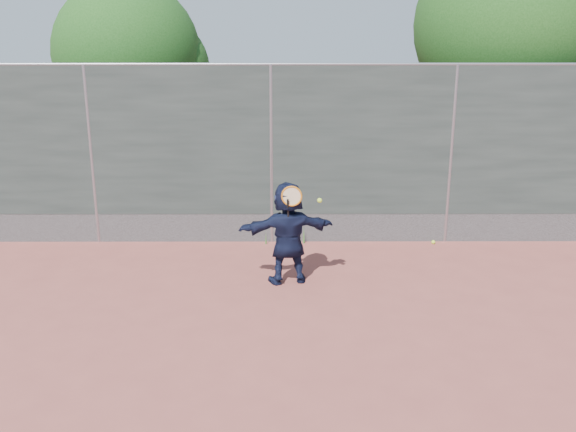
{
  "coord_description": "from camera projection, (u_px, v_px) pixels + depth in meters",
  "views": [
    {
      "loc": [
        0.25,
        -7.02,
        3.64
      ],
      "look_at": [
        0.27,
        1.7,
        1.0
      ],
      "focal_mm": 40.0,
      "sensor_mm": 36.0,
      "label": 1
    }
  ],
  "objects": [
    {
      "name": "weed_clump",
      "position": [
        289.0,
        236.0,
        10.98
      ],
      "size": [
        0.68,
        0.07,
        0.3
      ],
      "color": "#387226",
      "rests_on": "ground"
    },
    {
      "name": "swing_action",
      "position": [
        294.0,
        198.0,
        8.83
      ],
      "size": [
        0.57,
        0.15,
        0.51
      ],
      "color": "orange",
      "rests_on": "ground"
    },
    {
      "name": "ground",
      "position": [
        266.0,
        335.0,
        7.78
      ],
      "size": [
        80.0,
        80.0,
        0.0
      ],
      "primitive_type": "plane",
      "color": "#9E4C42",
      "rests_on": "ground"
    },
    {
      "name": "fence",
      "position": [
        271.0,
        151.0,
        10.67
      ],
      "size": [
        20.0,
        0.06,
        3.03
      ],
      "color": "#38423D",
      "rests_on": "ground"
    },
    {
      "name": "tree_left",
      "position": [
        136.0,
        58.0,
        13.19
      ],
      "size": [
        3.15,
        3.0,
        4.53
      ],
      "color": "#382314",
      "rests_on": "ground"
    },
    {
      "name": "tree_right",
      "position": [
        517.0,
        31.0,
        12.28
      ],
      "size": [
        3.78,
        3.6,
        5.39
      ],
      "color": "#382314",
      "rests_on": "ground"
    },
    {
      "name": "ball_ground",
      "position": [
        433.0,
        242.0,
        10.98
      ],
      "size": [
        0.07,
        0.07,
        0.07
      ],
      "primitive_type": "sphere",
      "color": "#C3EF35",
      "rests_on": "ground"
    },
    {
      "name": "player",
      "position": [
        288.0,
        233.0,
        9.19
      ],
      "size": [
        1.46,
        0.73,
        1.5
      ],
      "primitive_type": "imported",
      "rotation": [
        0.0,
        0.0,
        3.35
      ],
      "color": "#121934",
      "rests_on": "ground"
    }
  ]
}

